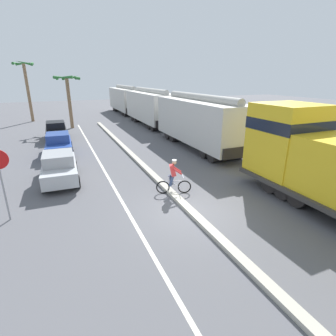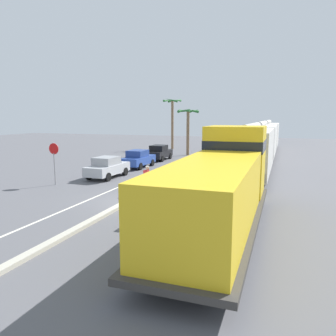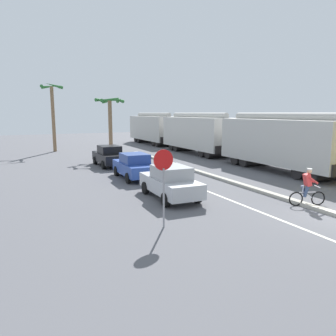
{
  "view_description": "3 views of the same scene",
  "coord_description": "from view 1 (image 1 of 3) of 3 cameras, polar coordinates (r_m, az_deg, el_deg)",
  "views": [
    {
      "loc": [
        -4.67,
        -8.73,
        5.38
      ],
      "look_at": [
        0.29,
        2.97,
        0.95
      ],
      "focal_mm": 28.0,
      "sensor_mm": 36.0,
      "label": 1
    },
    {
      "loc": [
        7.88,
        -16.09,
        4.67
      ],
      "look_at": [
        2.21,
        -0.12,
        2.0
      ],
      "focal_mm": 35.0,
      "sensor_mm": 36.0,
      "label": 2
    },
    {
      "loc": [
        -11.73,
        -8.28,
        4.16
      ],
      "look_at": [
        -3.68,
        8.47,
        1.02
      ],
      "focal_mm": 35.0,
      "sensor_mm": 36.0,
      "label": 3
    }
  ],
  "objects": [
    {
      "name": "ground_plane",
      "position": [
        11.27,
        4.59,
        -9.38
      ],
      "size": [
        120.0,
        120.0,
        0.0
      ],
      "primitive_type": "plane",
      "color": "#56565B"
    },
    {
      "name": "median_curb",
      "position": [
        16.34,
        -5.1,
        0.2
      ],
      "size": [
        0.36,
        36.0,
        0.16
      ],
      "primitive_type": "cube",
      "color": "#B2AD9E",
      "rests_on": "ground"
    },
    {
      "name": "lane_stripe",
      "position": [
        15.84,
        -13.36,
        -1.17
      ],
      "size": [
        0.14,
        36.0,
        0.01
      ],
      "primitive_type": "cube",
      "color": "silver",
      "rests_on": "ground"
    },
    {
      "name": "hopper_car_lead",
      "position": [
        20.9,
        6.84,
        9.97
      ],
      "size": [
        2.9,
        10.6,
        4.18
      ],
      "color": "beige",
      "rests_on": "ground"
    },
    {
      "name": "hopper_car_middle",
      "position": [
        31.41,
        -3.89,
        13.13
      ],
      "size": [
        2.9,
        10.6,
        4.18
      ],
      "color": "silver",
      "rests_on": "ground"
    },
    {
      "name": "hopper_car_trailing",
      "position": [
        42.49,
        -9.23,
        14.51
      ],
      "size": [
        2.9,
        10.6,
        4.18
      ],
      "color": "beige",
      "rests_on": "ground"
    },
    {
      "name": "parked_car_silver",
      "position": [
        15.22,
        -22.54,
        0.24
      ],
      "size": [
        1.92,
        4.25,
        1.62
      ],
      "color": "#B7BABF",
      "rests_on": "ground"
    },
    {
      "name": "parked_car_blue",
      "position": [
        20.49,
        -22.68,
        4.84
      ],
      "size": [
        1.92,
        4.24,
        1.62
      ],
      "color": "#28479E",
      "rests_on": "ground"
    },
    {
      "name": "parked_car_black",
      "position": [
        25.96,
        -23.16,
        7.55
      ],
      "size": [
        1.86,
        4.21,
        1.62
      ],
      "color": "black",
      "rests_on": "ground"
    },
    {
      "name": "cyclist",
      "position": [
        12.55,
        1.17,
        -2.13
      ],
      "size": [
        1.63,
        0.7,
        1.71
      ],
      "color": "black",
      "rests_on": "ground"
    },
    {
      "name": "stop_sign",
      "position": [
        11.65,
        -32.75,
        -0.71
      ],
      "size": [
        0.76,
        0.08,
        2.88
      ],
      "color": "gray",
      "rests_on": "ground"
    },
    {
      "name": "palm_tree_near",
      "position": [
        30.96,
        -20.96,
        16.03
      ],
      "size": [
        2.72,
        2.78,
        5.65
      ],
      "color": "#846647",
      "rests_on": "ground"
    },
    {
      "name": "palm_tree_far",
      "position": [
        37.87,
        -28.46,
        16.49
      ],
      "size": [
        2.3,
        2.32,
        7.3
      ],
      "color": "#846647",
      "rests_on": "ground"
    }
  ]
}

